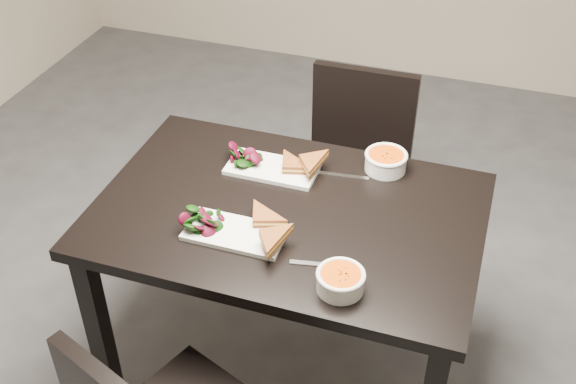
# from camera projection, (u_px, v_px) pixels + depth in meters

# --- Properties ---
(table) EXTENTS (1.20, 0.80, 0.75)m
(table) POSITION_uv_depth(u_px,v_px,m) (288.00, 234.00, 2.27)
(table) COLOR black
(table) RESTS_ON ground
(chair_far) EXTENTS (0.42, 0.42, 0.85)m
(chair_far) POSITION_uv_depth(u_px,v_px,m) (355.00, 163.00, 2.88)
(chair_far) COLOR black
(chair_far) RESTS_ON ground
(plate_near) EXTENTS (0.30, 0.15, 0.01)m
(plate_near) POSITION_uv_depth(u_px,v_px,m) (235.00, 233.00, 2.11)
(plate_near) COLOR white
(plate_near) RESTS_ON table
(sandwich_near) EXTENTS (0.18, 0.15, 0.05)m
(sandwich_near) POSITION_uv_depth(u_px,v_px,m) (257.00, 226.00, 2.09)
(sandwich_near) COLOR #AC5424
(sandwich_near) RESTS_ON plate_near
(salad_near) EXTENTS (0.09, 0.08, 0.04)m
(salad_near) POSITION_uv_depth(u_px,v_px,m) (204.00, 219.00, 2.12)
(salad_near) COLOR black
(salad_near) RESTS_ON plate_near
(soup_bowl_near) EXTENTS (0.14, 0.14, 0.06)m
(soup_bowl_near) POSITION_uv_depth(u_px,v_px,m) (341.00, 280.00, 1.92)
(soup_bowl_near) COLOR white
(soup_bowl_near) RESTS_ON table
(cutlery_near) EXTENTS (0.18, 0.05, 0.00)m
(cutlery_near) POSITION_uv_depth(u_px,v_px,m) (321.00, 265.00, 2.01)
(cutlery_near) COLOR silver
(cutlery_near) RESTS_ON table
(plate_far) EXTENTS (0.30, 0.15, 0.02)m
(plate_far) POSITION_uv_depth(u_px,v_px,m) (272.00, 169.00, 2.37)
(plate_far) COLOR white
(plate_far) RESTS_ON table
(sandwich_far) EXTENTS (0.18, 0.15, 0.05)m
(sandwich_far) POSITION_uv_depth(u_px,v_px,m) (289.00, 167.00, 2.33)
(sandwich_far) COLOR #AC5424
(sandwich_far) RESTS_ON plate_far
(salad_far) EXTENTS (0.09, 0.08, 0.04)m
(salad_far) POSITION_uv_depth(u_px,v_px,m) (244.00, 156.00, 2.38)
(salad_far) COLOR black
(salad_far) RESTS_ON plate_far
(soup_bowl_far) EXTENTS (0.14, 0.14, 0.06)m
(soup_bowl_far) POSITION_uv_depth(u_px,v_px,m) (386.00, 160.00, 2.36)
(soup_bowl_far) COLOR white
(soup_bowl_far) RESTS_ON table
(cutlery_far) EXTENTS (0.18, 0.04, 0.00)m
(cutlery_far) POSITION_uv_depth(u_px,v_px,m) (342.00, 175.00, 2.35)
(cutlery_far) COLOR silver
(cutlery_far) RESTS_ON table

